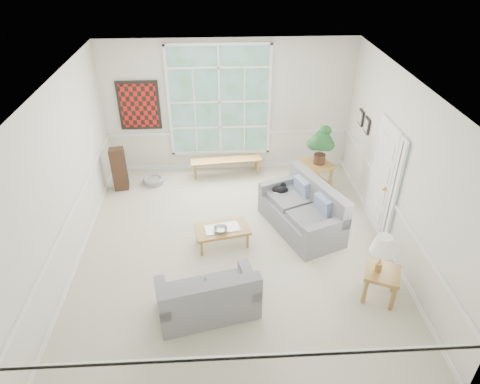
# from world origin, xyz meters

# --- Properties ---
(floor) EXTENTS (5.50, 6.00, 0.01)m
(floor) POSITION_xyz_m (0.00, 0.00, -0.01)
(floor) COLOR #B9B59F
(floor) RESTS_ON ground
(ceiling) EXTENTS (5.50, 6.00, 0.02)m
(ceiling) POSITION_xyz_m (0.00, 0.00, 3.00)
(ceiling) COLOR white
(ceiling) RESTS_ON ground
(wall_back) EXTENTS (5.50, 0.02, 3.00)m
(wall_back) POSITION_xyz_m (0.00, 3.00, 1.50)
(wall_back) COLOR silver
(wall_back) RESTS_ON ground
(wall_front) EXTENTS (5.50, 0.02, 3.00)m
(wall_front) POSITION_xyz_m (0.00, -3.00, 1.50)
(wall_front) COLOR silver
(wall_front) RESTS_ON ground
(wall_left) EXTENTS (0.02, 6.00, 3.00)m
(wall_left) POSITION_xyz_m (-2.75, 0.00, 1.50)
(wall_left) COLOR silver
(wall_left) RESTS_ON ground
(wall_right) EXTENTS (0.02, 6.00, 3.00)m
(wall_right) POSITION_xyz_m (2.75, 0.00, 1.50)
(wall_right) COLOR silver
(wall_right) RESTS_ON ground
(window_back) EXTENTS (2.30, 0.08, 2.40)m
(window_back) POSITION_xyz_m (-0.20, 2.96, 1.65)
(window_back) COLOR white
(window_back) RESTS_ON wall_back
(entry_door) EXTENTS (0.08, 0.90, 2.10)m
(entry_door) POSITION_xyz_m (2.71, 0.60, 1.05)
(entry_door) COLOR white
(entry_door) RESTS_ON floor
(door_sidelight) EXTENTS (0.08, 0.26, 1.90)m
(door_sidelight) POSITION_xyz_m (2.71, -0.03, 1.15)
(door_sidelight) COLOR white
(door_sidelight) RESTS_ON wall_right
(wall_art) EXTENTS (0.90, 0.06, 1.10)m
(wall_art) POSITION_xyz_m (-1.95, 2.95, 1.60)
(wall_art) COLOR maroon
(wall_art) RESTS_ON wall_back
(wall_frame_near) EXTENTS (0.04, 0.26, 0.32)m
(wall_frame_near) POSITION_xyz_m (2.71, 1.75, 1.55)
(wall_frame_near) COLOR black
(wall_frame_near) RESTS_ON wall_right
(wall_frame_far) EXTENTS (0.04, 0.26, 0.32)m
(wall_frame_far) POSITION_xyz_m (2.71, 2.15, 1.55)
(wall_frame_far) COLOR black
(wall_frame_far) RESTS_ON wall_right
(loveseat_right) EXTENTS (1.51, 1.96, 0.95)m
(loveseat_right) POSITION_xyz_m (1.27, 0.50, 0.47)
(loveseat_right) COLOR slate
(loveseat_right) RESTS_ON floor
(loveseat_front) EXTENTS (1.59, 1.06, 0.79)m
(loveseat_front) POSITION_xyz_m (-0.47, -1.47, 0.40)
(loveseat_front) COLOR slate
(loveseat_front) RESTS_ON floor
(coffee_table) EXTENTS (1.04, 0.71, 0.36)m
(coffee_table) POSITION_xyz_m (-0.23, 0.10, 0.18)
(coffee_table) COLOR olive
(coffee_table) RESTS_ON floor
(pewter_bowl) EXTENTS (0.31, 0.31, 0.07)m
(pewter_bowl) POSITION_xyz_m (-0.25, 0.03, 0.39)
(pewter_bowl) COLOR #9B9BA0
(pewter_bowl) RESTS_ON coffee_table
(window_bench) EXTENTS (1.64, 0.48, 0.38)m
(window_bench) POSITION_xyz_m (-0.08, 2.65, 0.19)
(window_bench) COLOR olive
(window_bench) RESTS_ON floor
(end_table) EXTENTS (0.82, 0.82, 0.62)m
(end_table) POSITION_xyz_m (1.82, 1.93, 0.31)
(end_table) COLOR olive
(end_table) RESTS_ON floor
(houseplant) EXTENTS (0.67, 0.67, 0.84)m
(houseplant) POSITION_xyz_m (1.88, 1.92, 1.04)
(houseplant) COLOR #1E5326
(houseplant) RESTS_ON end_table
(side_table) EXTENTS (0.67, 0.67, 0.52)m
(side_table) POSITION_xyz_m (2.18, -1.33, 0.26)
(side_table) COLOR olive
(side_table) RESTS_ON floor
(table_lamp) EXTENTS (0.51, 0.51, 0.65)m
(table_lamp) POSITION_xyz_m (2.11, -1.29, 0.84)
(table_lamp) COLOR silver
(table_lamp) RESTS_ON side_table
(pet_bed) EXTENTS (0.59, 0.59, 0.13)m
(pet_bed) POSITION_xyz_m (-1.73, 2.33, 0.07)
(pet_bed) COLOR gray
(pet_bed) RESTS_ON floor
(floor_speaker) EXTENTS (0.33, 0.28, 0.97)m
(floor_speaker) POSITION_xyz_m (-2.40, 2.15, 0.48)
(floor_speaker) COLOR #372115
(floor_speaker) RESTS_ON floor
(cat) EXTENTS (0.32, 0.23, 0.15)m
(cat) POSITION_xyz_m (0.93, 1.03, 0.56)
(cat) COLOR black
(cat) RESTS_ON loveseat_right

